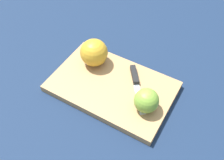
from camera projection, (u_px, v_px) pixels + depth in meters
The scene contains 5 objects.
ground_plane at pixel (112, 89), 0.81m from camera, with size 4.00×4.00×0.00m, color #14233D.
cutting_board at pixel (112, 87), 0.80m from camera, with size 0.37×0.23×0.02m.
apple_half_left at pixel (94, 53), 0.82m from camera, with size 0.09×0.09×0.09m.
apple_half_right at pixel (147, 101), 0.71m from camera, with size 0.07×0.07×0.07m.
knife at pixel (135, 80), 0.79m from camera, with size 0.12×0.15×0.02m.
Camera 1 is at (0.25, -0.44, 0.63)m, focal length 42.00 mm.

